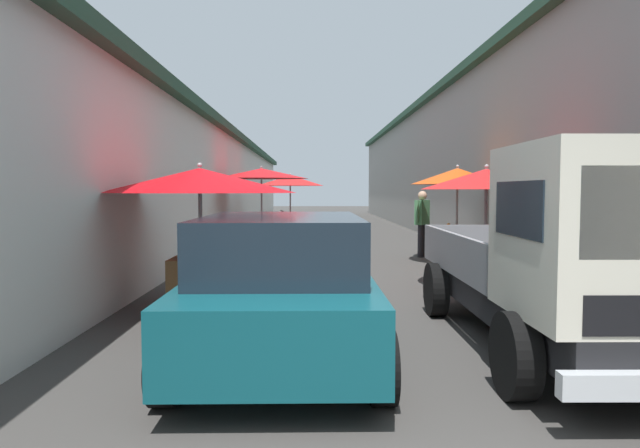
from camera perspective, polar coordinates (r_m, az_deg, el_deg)
ground at (r=15.07m, az=2.12°, el=-3.06°), size 90.00×90.00×0.00m
building_left_whitewash at (r=18.30m, az=-20.93°, el=3.83°), size 49.80×7.50×3.79m
building_right_concrete at (r=18.93m, az=23.64°, el=5.86°), size 49.80×7.50×5.18m
fruit_stall_far_right at (r=17.53m, az=-5.87°, el=4.25°), size 2.88×2.88×2.45m
fruit_stall_mid_lane at (r=21.26m, az=-3.01°, el=3.80°), size 2.50×2.50×2.33m
fruit_stall_near_right at (r=10.07m, az=16.58°, el=2.83°), size 2.23×2.23×2.15m
fruit_stall_far_left at (r=8.36m, az=-12.02°, el=2.68°), size 2.79×2.79×2.10m
fruit_stall_near_left at (r=13.43m, az=13.61°, el=3.25°), size 2.16×2.16×2.29m
hatchback_car at (r=5.78m, az=-3.79°, el=-6.22°), size 3.92×1.93×1.45m
delivery_truck at (r=5.80m, az=25.16°, el=-3.48°), size 4.94×2.02×2.08m
vendor_by_crates at (r=14.60m, az=10.26°, el=0.53°), size 0.55×0.45×1.68m
parked_scooter at (r=15.53m, az=-3.69°, el=-1.21°), size 1.69×0.48×1.14m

